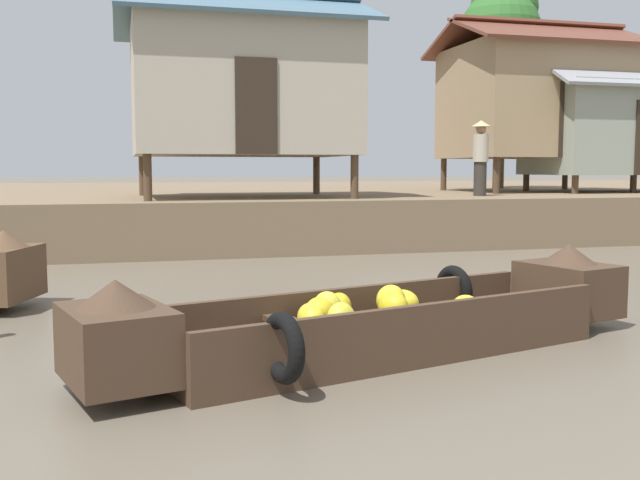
# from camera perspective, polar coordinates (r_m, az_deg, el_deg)

# --- Properties ---
(ground_plane) EXTENTS (300.00, 300.00, 0.00)m
(ground_plane) POSITION_cam_1_polar(r_m,az_deg,el_deg) (10.86, 1.08, -3.02)
(ground_plane) COLOR #665B4C
(riverbank_strip) EXTENTS (160.00, 20.00, 1.02)m
(riverbank_strip) POSITION_cam_1_polar(r_m,az_deg,el_deg) (23.29, -7.81, 2.78)
(riverbank_strip) COLOR #756047
(riverbank_strip) RESTS_ON ground
(banana_boat) EXTENTS (5.42, 2.48, 0.85)m
(banana_boat) POSITION_cam_1_polar(r_m,az_deg,el_deg) (6.46, 4.94, -6.20)
(banana_boat) COLOR #473323
(banana_boat) RESTS_ON ground
(stilt_house_left) EXTENTS (5.13, 3.84, 4.27)m
(stilt_house_left) POSITION_cam_1_polar(r_m,az_deg,el_deg) (15.75, -6.11, 11.74)
(stilt_house_left) COLOR #4C3826
(stilt_house_left) RESTS_ON riverbank_strip
(stilt_house_mid_left) EXTENTS (4.96, 3.88, 4.44)m
(stilt_house_mid_left) POSITION_cam_1_polar(r_m,az_deg,el_deg) (20.47, 16.46, 10.35)
(stilt_house_mid_left) COLOR #4C3826
(stilt_house_mid_left) RESTS_ON riverbank_strip
(stilt_house_mid_right) EXTENTS (4.87, 3.08, 3.50)m
(stilt_house_mid_right) POSITION_cam_1_polar(r_m,az_deg,el_deg) (20.70, 21.95, 8.15)
(stilt_house_mid_right) COLOR #4C3826
(stilt_house_mid_right) RESTS_ON riverbank_strip
(palm_tree_near) EXTENTS (2.42, 2.42, 5.85)m
(palm_tree_near) POSITION_cam_1_polar(r_m,az_deg,el_deg) (23.31, 13.81, 15.29)
(palm_tree_near) COLOR brown
(palm_tree_near) RESTS_ON riverbank_strip
(palm_tree_mid) EXTENTS (2.04, 2.04, 6.48)m
(palm_tree_mid) POSITION_cam_1_polar(r_m,az_deg,el_deg) (23.99, 14.10, 16.85)
(palm_tree_mid) COLOR brown
(palm_tree_mid) RESTS_ON riverbank_strip
(vendor_person) EXTENTS (0.44, 0.44, 1.66)m
(vendor_person) POSITION_cam_1_polar(r_m,az_deg,el_deg) (16.65, 12.37, 6.55)
(vendor_person) COLOR #332D28
(vendor_person) RESTS_ON riverbank_strip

